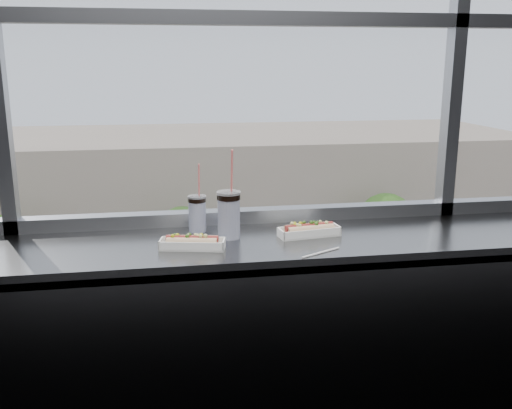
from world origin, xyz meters
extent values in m
plane|color=black|center=(0.00, 1.50, 0.55)|extent=(6.00, 0.00, 6.00)
cube|color=gray|center=(0.00, 1.23, 1.07)|extent=(6.00, 0.55, 0.06)
cube|color=gray|center=(0.00, 0.97, 0.55)|extent=(6.00, 0.04, 1.04)
cube|color=white|center=(-0.25, 1.15, 1.10)|extent=(0.27, 0.14, 0.01)
cube|color=white|center=(-0.25, 1.15, 1.12)|extent=(0.27, 0.14, 0.03)
cylinder|color=#D9AF84|center=(-0.25, 1.15, 1.13)|extent=(0.20, 0.08, 0.04)
cylinder|color=maroon|center=(-0.25, 1.15, 1.14)|extent=(0.21, 0.07, 0.03)
cube|color=white|center=(0.25, 1.24, 1.10)|extent=(0.27, 0.12, 0.01)
cube|color=white|center=(0.25, 1.24, 1.12)|extent=(0.27, 0.12, 0.04)
cylinder|color=#D9AF84|center=(0.25, 1.24, 1.13)|extent=(0.21, 0.07, 0.04)
cylinder|color=maroon|center=(0.25, 1.24, 1.14)|extent=(0.21, 0.06, 0.03)
cylinder|color=white|center=(-0.21, 1.38, 1.18)|extent=(0.07, 0.07, 0.15)
cylinder|color=black|center=(-0.21, 1.38, 1.24)|extent=(0.08, 0.08, 0.02)
cylinder|color=silver|center=(-0.21, 1.38, 1.26)|extent=(0.08, 0.08, 0.01)
cylinder|color=#FE706B|center=(-0.20, 1.38, 1.32)|extent=(0.01, 0.04, 0.16)
cylinder|color=white|center=(-0.08, 1.27, 1.19)|extent=(0.09, 0.09, 0.19)
cylinder|color=black|center=(-0.08, 1.27, 1.28)|extent=(0.10, 0.10, 0.02)
cylinder|color=silver|center=(-0.08, 1.27, 1.29)|extent=(0.10, 0.10, 0.01)
cylinder|color=#FE706B|center=(-0.07, 1.26, 1.38)|extent=(0.01, 0.05, 0.20)
cylinder|color=white|center=(0.24, 1.01, 1.10)|extent=(0.18, 0.10, 0.01)
ellipsoid|color=silver|center=(-0.33, 1.19, 1.11)|extent=(0.10, 0.07, 0.02)
plane|color=gray|center=(0.00, 45.00, -11.00)|extent=(120.00, 120.00, 0.00)
cube|color=black|center=(0.00, 21.50, -10.97)|extent=(80.00, 10.00, 0.06)
cube|color=gray|center=(0.00, 29.50, -10.98)|extent=(80.00, 6.00, 0.04)
cube|color=tan|center=(0.00, 39.50, -7.00)|extent=(50.00, 14.00, 8.00)
imported|color=beige|center=(13.15, 25.50, -9.91)|extent=(2.91, 6.29, 2.05)
imported|color=maroon|center=(0.72, 25.50, -10.01)|extent=(2.59, 5.69, 1.86)
imported|color=white|center=(5.49, 17.50, -9.84)|extent=(2.95, 6.66, 2.19)
imported|color=#5C1C00|center=(0.21, 17.50, -9.78)|extent=(2.90, 6.95, 2.31)
imported|color=#66605B|center=(8.14, 28.92, -9.90)|extent=(0.71, 0.94, 2.13)
imported|color=#66605B|center=(0.48, 28.97, -9.97)|extent=(0.66, 0.88, 1.97)
imported|color=#66605B|center=(-5.23, 28.87, -9.90)|extent=(0.71, 0.94, 2.12)
imported|color=#66605B|center=(4.94, 30.47, -10.03)|extent=(0.83, 0.62, 1.86)
cylinder|color=#47382B|center=(-9.09, 29.50, -9.78)|extent=(0.24, 0.24, 2.45)
cylinder|color=#47382B|center=(0.63, 29.50, -9.76)|extent=(0.25, 0.25, 2.48)
sphere|color=#488521|center=(0.63, 29.50, -7.49)|extent=(3.31, 3.31, 3.31)
cylinder|color=#47382B|center=(12.50, 29.50, -9.69)|extent=(0.26, 0.26, 2.63)
sphere|color=#488521|center=(12.50, 29.50, -7.28)|extent=(3.50, 3.50, 3.50)
camera|label=1|loc=(-0.35, -1.01, 1.81)|focal=40.00mm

